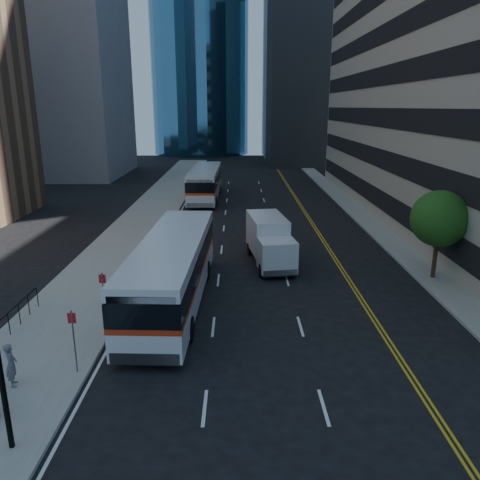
% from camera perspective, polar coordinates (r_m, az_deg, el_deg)
% --- Properties ---
extents(ground, '(160.00, 160.00, 0.00)m').
position_cam_1_polar(ground, '(20.18, 6.68, -12.95)').
color(ground, black).
rests_on(ground, ground).
extents(sidewalk_west, '(5.00, 90.00, 0.15)m').
position_cam_1_polar(sidewalk_west, '(44.34, -10.90, 3.12)').
color(sidewalk_west, gray).
rests_on(sidewalk_west, ground).
extents(sidewalk_east, '(2.00, 90.00, 0.15)m').
position_cam_1_polar(sidewalk_east, '(45.07, 14.31, 3.11)').
color(sidewalk_east, gray).
rests_on(sidewalk_east, ground).
extents(midrise_west, '(18.00, 18.00, 35.00)m').
position_cam_1_polar(midrise_west, '(74.49, -21.99, 20.89)').
color(midrise_west, gray).
rests_on(midrise_west, ground).
extents(street_tree, '(3.20, 3.20, 5.10)m').
position_cam_1_polar(street_tree, '(28.60, 23.15, 2.39)').
color(street_tree, '#332114').
rests_on(street_tree, sidewalk_east).
extents(lamp_post, '(0.28, 0.28, 4.56)m').
position_cam_1_polar(lamp_post, '(15.01, -27.25, -13.77)').
color(lamp_post, black).
rests_on(lamp_post, sidewalk_west).
extents(bus_front, '(3.37, 13.31, 3.41)m').
position_cam_1_polar(bus_front, '(23.76, -8.18, -3.52)').
color(bus_front, silver).
rests_on(bus_front, ground).
extents(bus_rear, '(3.03, 12.95, 3.33)m').
position_cam_1_polar(bus_rear, '(51.09, -4.25, 7.03)').
color(bus_rear, silver).
rests_on(bus_rear, ground).
extents(box_truck, '(2.92, 6.39, 2.95)m').
position_cam_1_polar(box_truck, '(29.65, 3.62, -0.04)').
color(box_truck, silver).
rests_on(box_truck, ground).
extents(pedestrian, '(0.60, 0.70, 1.63)m').
position_cam_1_polar(pedestrian, '(18.86, -26.12, -13.49)').
color(pedestrian, '#5D5C64').
rests_on(pedestrian, sidewalk_west).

